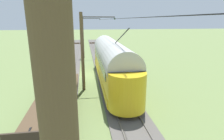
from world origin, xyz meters
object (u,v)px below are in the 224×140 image
object	(u,v)px
catenary_pole_foreground	(83,36)
catenary_pole_mid_near	(83,51)
spare_tie_stack	(44,61)
vintage_streetcar	(112,61)
switch_stand	(107,52)
flatcar_adjacent	(56,99)

from	to	relation	value
catenary_pole_foreground	catenary_pole_mid_near	distance (m)	15.02
spare_tie_stack	catenary_pole_foreground	bearing A→B (deg)	-152.39
vintage_streetcar	switch_stand	world-z (taller)	vintage_streetcar
spare_tie_stack	catenary_pole_mid_near	bearing A→B (deg)	116.39
flatcar_adjacent	catenary_pole_mid_near	xyz separation A→B (m)	(-2.02, -3.77, 2.77)
vintage_streetcar	flatcar_adjacent	bearing A→B (deg)	49.14
switch_stand	spare_tie_stack	size ratio (longest dim) A/B	0.51
flatcar_adjacent	catenary_pole_foreground	distance (m)	19.10
switch_stand	spare_tie_stack	distance (m)	10.88
catenary_pole_mid_near	spare_tie_stack	world-z (taller)	catenary_pole_mid_near
switch_stand	flatcar_adjacent	bearing A→B (deg)	73.08
switch_stand	vintage_streetcar	bearing A→B (deg)	84.93
vintage_streetcar	spare_tie_stack	xyz separation A→B (m)	(8.70, -10.14, -1.98)
catenary_pole_foreground	spare_tie_stack	size ratio (longest dim) A/B	2.88
vintage_streetcar	switch_stand	size ratio (longest dim) A/B	13.14
catenary_pole_mid_near	spare_tie_stack	distance (m)	13.73
flatcar_adjacent	catenary_pole_foreground	size ratio (longest dim) A/B	1.65
flatcar_adjacent	catenary_pole_mid_near	size ratio (longest dim) A/B	1.65
flatcar_adjacent	switch_stand	size ratio (longest dim) A/B	9.26
spare_tie_stack	flatcar_adjacent	bearing A→B (deg)	103.96
flatcar_adjacent	catenary_pole_mid_near	distance (m)	5.09
catenary_pole_foreground	switch_stand	bearing A→B (deg)	-163.45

